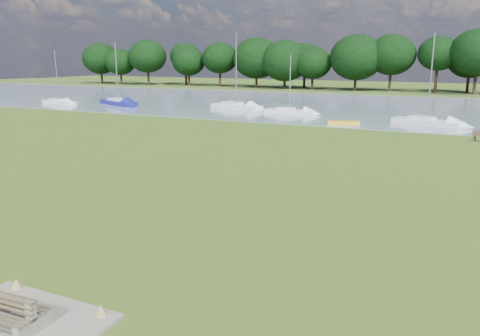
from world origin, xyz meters
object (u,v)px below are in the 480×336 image
at_px(sailboat_1, 118,101).
at_px(sailboat_4, 59,101).
at_px(bench_pair, 10,313).
at_px(sailboat_0, 426,120).
at_px(sailboat_6, 236,105).
at_px(kayak, 343,123).
at_px(sailboat_5, 289,110).

xyz_separation_m(sailboat_1, sailboat_4, (-8.22, -2.57, -0.09)).
distance_m(bench_pair, sailboat_4, 58.40).
bearing_deg(sailboat_0, sailboat_6, -172.27).
bearing_deg(bench_pair, sailboat_4, 132.52).
bearing_deg(sailboat_1, sailboat_6, 31.63).
xyz_separation_m(bench_pair, sailboat_1, (-32.97, 43.97, 0.10)).
relative_size(kayak, sailboat_4, 0.42).
bearing_deg(sailboat_6, sailboat_1, -156.12).
height_order(bench_pair, sailboat_4, sailboat_4).
xyz_separation_m(kayak, sailboat_6, (-15.46, 8.06, 0.35)).
bearing_deg(sailboat_1, sailboat_0, 19.66).
bearing_deg(sailboat_4, sailboat_5, 14.63).
xyz_separation_m(sailboat_0, sailboat_5, (-14.91, 2.78, -0.04)).
bearing_deg(sailboat_1, sailboat_4, -139.29).
bearing_deg(sailboat_0, bench_pair, -78.67).
xyz_separation_m(sailboat_4, sailboat_6, (24.83, 4.97, 0.07)).
xyz_separation_m(sailboat_5, sailboat_6, (-7.81, 2.19, 0.08)).
relative_size(sailboat_1, sailboat_5, 1.26).
height_order(kayak, sailboat_0, sailboat_0).
bearing_deg(sailboat_0, sailboat_1, -163.67).
bearing_deg(bench_pair, kayak, 89.01).
xyz_separation_m(kayak, sailboat_0, (7.26, 3.09, 0.31)).
bearing_deg(sailboat_6, bench_pair, -54.93).
bearing_deg(sailboat_5, sailboat_4, -172.10).
bearing_deg(kayak, sailboat_1, 153.03).
relative_size(bench_pair, sailboat_6, 0.18).
distance_m(sailboat_0, sailboat_6, 23.26).
height_order(sailboat_4, sailboat_5, sailboat_4).
bearing_deg(sailboat_5, sailboat_6, 167.37).
bearing_deg(sailboat_5, sailboat_1, -176.47).
distance_m(bench_pair, sailboat_6, 49.18).
distance_m(bench_pair, sailboat_0, 41.89).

